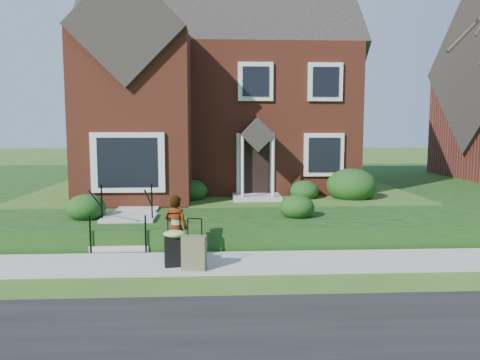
{
  "coord_description": "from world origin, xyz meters",
  "views": [
    {
      "loc": [
        -0.17,
        -10.17,
        3.05
      ],
      "look_at": [
        0.46,
        2.0,
        1.68
      ],
      "focal_mm": 35.0,
      "sensor_mm": 36.0,
      "label": 1
    }
  ],
  "objects": [
    {
      "name": "suitcase_olive",
      "position": [
        -0.63,
        -0.58,
        0.44
      ],
      "size": [
        0.54,
        0.36,
        1.08
      ],
      "rotation": [
        0.0,
        0.0,
        -0.16
      ],
      "color": "brown",
      "rests_on": "sidewalk"
    },
    {
      "name": "sidewalk",
      "position": [
        0.0,
        0.0,
        0.04
      ],
      "size": [
        60.0,
        1.6,
        0.08
      ],
      "primitive_type": "cube",
      "color": "#9E9B93",
      "rests_on": "ground"
    },
    {
      "name": "woman",
      "position": [
        -1.07,
        0.15,
        0.82
      ],
      "size": [
        0.61,
        0.49,
        1.47
      ],
      "primitive_type": "imported",
      "rotation": [
        0.0,
        0.0,
        2.85
      ],
      "color": "#999999",
      "rests_on": "sidewalk"
    },
    {
      "name": "main_house",
      "position": [
        -0.21,
        9.61,
        5.26
      ],
      "size": [
        10.4,
        10.2,
        9.4
      ],
      "color": "maroon",
      "rests_on": "terrace"
    },
    {
      "name": "foundation_shrubs",
      "position": [
        1.1,
        4.91,
        1.07
      ],
      "size": [
        10.26,
        4.4,
        1.18
      ],
      "color": "black",
      "rests_on": "terrace"
    },
    {
      "name": "front_steps",
      "position": [
        -2.5,
        1.84,
        0.47
      ],
      "size": [
        1.4,
        2.02,
        1.5
      ],
      "color": "#9E9B93",
      "rests_on": "ground"
    },
    {
      "name": "ground",
      "position": [
        0.0,
        0.0,
        0.0
      ],
      "size": [
        120.0,
        120.0,
        0.0
      ],
      "primitive_type": "plane",
      "color": "#2D5119",
      "rests_on": "ground"
    },
    {
      "name": "terrace",
      "position": [
        4.0,
        10.9,
        0.3
      ],
      "size": [
        44.0,
        20.0,
        0.6
      ],
      "primitive_type": "cube",
      "color": "#0F350E",
      "rests_on": "ground"
    },
    {
      "name": "suitcase_black",
      "position": [
        -1.06,
        -0.33,
        0.53
      ],
      "size": [
        0.54,
        0.47,
        1.15
      ],
      "rotation": [
        0.0,
        0.0,
        0.19
      ],
      "color": "black",
      "rests_on": "sidewalk"
    },
    {
      "name": "walkway",
      "position": [
        -2.5,
        5.0,
        0.63
      ],
      "size": [
        1.2,
        6.0,
        0.06
      ],
      "primitive_type": "cube",
      "color": "#9E9B93",
      "rests_on": "terrace"
    }
  ]
}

